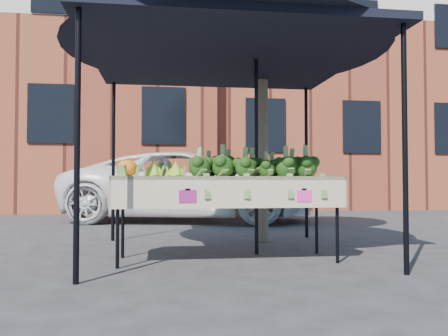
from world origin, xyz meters
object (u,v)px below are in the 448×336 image
(canopy, at_px, (226,138))
(vehicle, at_px, (190,98))
(table, at_px, (226,218))
(street_tree, at_px, (262,78))

(canopy, xyz_separation_m, vehicle, (-0.13, 4.76, 1.34))
(table, xyz_separation_m, vehicle, (-0.07, 5.22, 2.26))
(vehicle, relative_size, street_tree, 1.16)
(table, relative_size, vehicle, 0.44)
(table, height_order, street_tree, street_tree)
(canopy, distance_m, street_tree, 1.55)
(table, xyz_separation_m, canopy, (0.06, 0.46, 0.92))
(table, height_order, canopy, canopy)
(table, distance_m, canopy, 1.03)
(table, bearing_deg, vehicle, 90.76)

